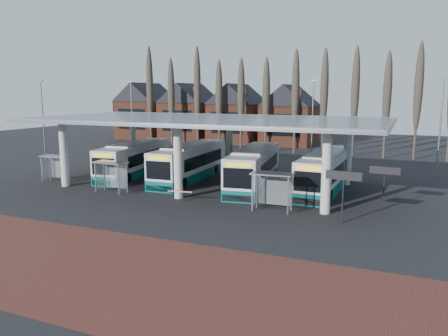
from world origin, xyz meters
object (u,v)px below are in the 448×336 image
at_px(bus_1, 190,163).
at_px(shelter_2, 273,183).
at_px(shelter_1, 112,170).
at_px(bus_3, 326,172).
at_px(shelter_0, 56,163).
at_px(bus_0, 135,160).
at_px(bus_2, 254,168).

distance_m(bus_1, shelter_2, 13.79).
xyz_separation_m(bus_1, shelter_1, (-3.56, -7.83, 0.29)).
distance_m(bus_3, shelter_0, 25.73).
bearing_deg(bus_1, shelter_0, -154.17).
relative_size(bus_0, shelter_2, 4.07).
height_order(bus_0, shelter_1, bus_0).
distance_m(bus_1, bus_3, 13.42).
bearing_deg(shelter_1, bus_3, 27.91).
distance_m(bus_1, shelter_0, 13.05).
bearing_deg(shelter_2, bus_0, 152.89).
xyz_separation_m(bus_3, shelter_0, (-24.90, -6.47, 0.23)).
bearing_deg(bus_1, bus_3, -1.33).
bearing_deg(bus_2, shelter_1, -154.30).
bearing_deg(bus_0, shelter_0, -137.93).
xyz_separation_m(bus_3, shelter_2, (-2.34, -8.46, 0.44)).
bearing_deg(shelter_0, bus_3, 12.98).
bearing_deg(shelter_0, bus_0, 48.16).
distance_m(bus_2, shelter_2, 8.51).
relative_size(bus_0, shelter_0, 4.55).
distance_m(bus_2, bus_3, 6.46).
bearing_deg(bus_2, shelter_2, -69.76).
distance_m(bus_0, shelter_0, 7.84).
bearing_deg(shelter_1, shelter_0, 170.69).
bearing_deg(shelter_1, bus_1, 67.92).
relative_size(bus_3, shelter_1, 4.22).
xyz_separation_m(bus_2, bus_3, (6.38, 0.99, -0.06)).
bearing_deg(bus_1, bus_2, -8.30).
bearing_deg(shelter_0, shelter_1, -13.27).
bearing_deg(bus_2, bus_1, 166.04).
bearing_deg(shelter_2, shelter_1, 176.01).
height_order(shelter_0, shelter_1, shelter_1).
distance_m(bus_3, shelter_1, 18.82).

